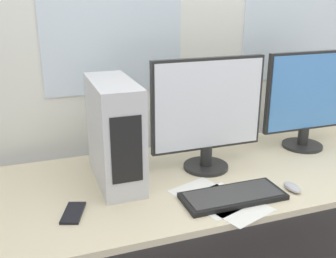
{
  "coord_description": "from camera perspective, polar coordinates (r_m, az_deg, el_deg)",
  "views": [
    {
      "loc": [
        -0.97,
        -1.08,
        1.49
      ],
      "look_at": [
        -0.44,
        0.41,
        0.95
      ],
      "focal_mm": 42.0,
      "sensor_mm": 36.0,
      "label": 1
    }
  ],
  "objects": [
    {
      "name": "wall_back",
      "position": [
        2.24,
        6.19,
        15.42
      ],
      "size": [
        8.0,
        0.07,
        2.7
      ],
      "color": "silver",
      "rests_on": "ground_plane"
    },
    {
      "name": "desk",
      "position": [
        1.96,
        12.26,
        -6.35
      ],
      "size": [
        2.56,
        0.81,
        0.7
      ],
      "color": "beige",
      "rests_on": "ground_plane"
    },
    {
      "name": "pc_tower",
      "position": [
        1.7,
        -7.78,
        -0.45
      ],
      "size": [
        0.17,
        0.44,
        0.45
      ],
      "color": "silver",
      "rests_on": "desk"
    },
    {
      "name": "monitor_main",
      "position": [
        1.79,
        5.79,
        2.44
      ],
      "size": [
        0.54,
        0.21,
        0.52
      ],
      "color": "black",
      "rests_on": "desk"
    },
    {
      "name": "monitor_right_near",
      "position": [
        2.17,
        19.63,
        4.17
      ],
      "size": [
        0.5,
        0.21,
        0.51
      ],
      "color": "black",
      "rests_on": "desk"
    },
    {
      "name": "keyboard",
      "position": [
        1.63,
        9.4,
        -9.56
      ],
      "size": [
        0.42,
        0.17,
        0.02
      ],
      "color": "black",
      "rests_on": "desk"
    },
    {
      "name": "mouse",
      "position": [
        1.75,
        17.6,
        -8.06
      ],
      "size": [
        0.05,
        0.1,
        0.03
      ],
      "color": "#B2B2B7",
      "rests_on": "desk"
    },
    {
      "name": "cell_phone",
      "position": [
        1.55,
        -13.58,
        -11.74
      ],
      "size": [
        0.11,
        0.16,
        0.01
      ],
      "rotation": [
        0.0,
        0.0,
        -0.34
      ],
      "color": "black",
      "rests_on": "desk"
    },
    {
      "name": "paper_sheet_left",
      "position": [
        1.63,
        6.03,
        -9.78
      ],
      "size": [
        0.3,
        0.35,
        0.0
      ],
      "rotation": [
        0.0,
        0.0,
        0.34
      ],
      "color": "white",
      "rests_on": "desk"
    },
    {
      "name": "paper_sheet_front",
      "position": [
        1.6,
        8.94,
        -10.59
      ],
      "size": [
        0.29,
        0.35,
        0.0
      ],
      "rotation": [
        0.0,
        0.0,
        0.33
      ],
      "color": "white",
      "rests_on": "desk"
    }
  ]
}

